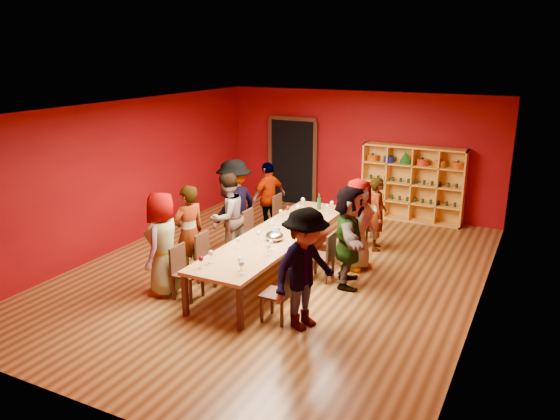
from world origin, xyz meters
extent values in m
cube|color=brown|center=(0.00, 0.00, -0.01)|extent=(7.10, 9.10, 0.02)
cube|color=#6F0509|center=(0.00, 4.51, 1.50)|extent=(7.10, 0.02, 3.00)
cube|color=#6F0509|center=(0.00, -4.51, 1.50)|extent=(7.10, 0.02, 3.00)
cube|color=#6F0509|center=(-3.51, 0.00, 1.50)|extent=(0.02, 9.10, 3.00)
cube|color=#6F0509|center=(3.51, 0.00, 1.50)|extent=(0.02, 9.10, 3.00)
cube|color=silver|center=(0.00, 0.00, 3.01)|extent=(7.10, 9.10, 0.02)
cube|color=#A67B45|center=(0.00, 0.00, 0.72)|extent=(1.10, 4.50, 0.06)
cube|color=#321B10|center=(-0.49, -2.17, 0.34)|extent=(0.08, 0.08, 0.69)
cube|color=#321B10|center=(-0.49, 2.17, 0.34)|extent=(0.08, 0.08, 0.69)
cube|color=#321B10|center=(0.49, -2.17, 0.34)|extent=(0.08, 0.08, 0.69)
cube|color=#321B10|center=(0.49, 2.17, 0.34)|extent=(0.08, 0.08, 0.69)
cube|color=black|center=(-1.80, 4.44, 1.10)|extent=(1.20, 0.14, 2.20)
cube|color=#321B10|center=(-1.80, 4.37, 2.25)|extent=(1.32, 0.06, 0.10)
cube|color=#321B10|center=(-2.45, 4.37, 1.10)|extent=(0.10, 0.06, 2.20)
cube|color=#321B10|center=(-1.15, 4.37, 1.10)|extent=(0.10, 0.06, 2.20)
cube|color=gold|center=(0.22, 4.28, 0.90)|extent=(0.04, 0.40, 1.80)
cube|color=gold|center=(2.58, 4.28, 0.90)|extent=(0.04, 0.40, 1.80)
cube|color=gold|center=(1.40, 4.28, 1.78)|extent=(2.40, 0.40, 0.04)
cube|color=gold|center=(1.40, 4.28, 0.02)|extent=(2.40, 0.40, 0.04)
cube|color=gold|center=(1.40, 4.47, 0.90)|extent=(2.40, 0.02, 1.80)
cube|color=gold|center=(1.40, 4.28, 0.45)|extent=(2.36, 0.38, 0.03)
cube|color=gold|center=(1.40, 4.28, 0.90)|extent=(2.36, 0.38, 0.03)
cube|color=gold|center=(1.40, 4.28, 1.35)|extent=(2.36, 0.38, 0.03)
cube|color=gold|center=(0.80, 4.28, 0.90)|extent=(0.03, 0.38, 1.76)
cube|color=gold|center=(1.40, 4.28, 0.90)|extent=(0.03, 0.38, 1.76)
cube|color=gold|center=(2.00, 4.28, 0.90)|extent=(0.03, 0.38, 1.76)
cylinder|color=#C3490B|center=(0.40, 4.28, 1.44)|extent=(0.26, 0.26, 0.15)
sphere|color=black|center=(0.40, 4.28, 1.53)|extent=(0.05, 0.05, 0.05)
cylinder|color=navy|center=(0.80, 4.28, 1.44)|extent=(0.26, 0.26, 0.15)
sphere|color=black|center=(0.80, 4.28, 1.53)|extent=(0.05, 0.05, 0.05)
cylinder|color=#186120|center=(1.20, 4.28, 1.41)|extent=(0.26, 0.26, 0.08)
cone|color=#186120|center=(1.20, 4.28, 1.56)|extent=(0.24, 0.24, 0.22)
cylinder|color=#BA3015|center=(1.60, 4.28, 1.44)|extent=(0.26, 0.26, 0.15)
sphere|color=black|center=(1.60, 4.28, 1.53)|extent=(0.05, 0.05, 0.05)
cylinder|color=#C07716|center=(2.00, 4.28, 1.44)|extent=(0.26, 0.26, 0.15)
sphere|color=black|center=(2.00, 4.28, 1.53)|extent=(0.05, 0.05, 0.05)
cylinder|color=#C3490B|center=(2.40, 4.28, 1.44)|extent=(0.26, 0.26, 0.15)
sphere|color=black|center=(2.40, 4.28, 1.53)|extent=(0.05, 0.05, 0.05)
cylinder|color=black|center=(0.38, 4.28, 0.52)|extent=(0.07, 0.07, 0.10)
cylinder|color=black|center=(0.56, 4.28, 0.52)|extent=(0.07, 0.07, 0.10)
cylinder|color=black|center=(0.75, 4.28, 0.52)|extent=(0.07, 0.07, 0.10)
cylinder|color=black|center=(0.93, 4.28, 0.52)|extent=(0.07, 0.07, 0.10)
cylinder|color=black|center=(1.12, 4.28, 0.52)|extent=(0.07, 0.07, 0.10)
cylinder|color=black|center=(1.30, 4.28, 0.52)|extent=(0.07, 0.07, 0.10)
cylinder|color=black|center=(1.49, 4.28, 0.52)|extent=(0.07, 0.07, 0.10)
cylinder|color=black|center=(1.67, 4.28, 0.52)|extent=(0.07, 0.07, 0.10)
cylinder|color=black|center=(1.86, 4.28, 0.52)|extent=(0.07, 0.07, 0.10)
cylinder|color=black|center=(2.04, 4.28, 0.52)|extent=(0.07, 0.07, 0.10)
cylinder|color=black|center=(2.23, 4.28, 0.52)|extent=(0.07, 0.07, 0.10)
cylinder|color=black|center=(2.42, 4.28, 0.52)|extent=(0.07, 0.07, 0.10)
cylinder|color=black|center=(0.38, 4.28, 0.97)|extent=(0.07, 0.07, 0.10)
cylinder|color=black|center=(0.56, 4.28, 0.97)|extent=(0.07, 0.07, 0.10)
cylinder|color=black|center=(0.75, 4.28, 0.97)|extent=(0.07, 0.07, 0.10)
cylinder|color=black|center=(0.93, 4.28, 0.97)|extent=(0.07, 0.07, 0.10)
cylinder|color=black|center=(1.12, 4.28, 0.97)|extent=(0.07, 0.07, 0.10)
cylinder|color=black|center=(1.30, 4.28, 0.97)|extent=(0.07, 0.07, 0.10)
cylinder|color=black|center=(1.49, 4.28, 0.97)|extent=(0.07, 0.07, 0.10)
cylinder|color=black|center=(1.67, 4.28, 0.97)|extent=(0.07, 0.07, 0.10)
cylinder|color=black|center=(1.86, 4.28, 0.97)|extent=(0.07, 0.07, 0.10)
cylinder|color=black|center=(2.04, 4.28, 0.97)|extent=(0.07, 0.07, 0.10)
cylinder|color=black|center=(2.23, 4.28, 0.97)|extent=(0.07, 0.07, 0.10)
cylinder|color=black|center=(2.42, 4.28, 0.97)|extent=(0.07, 0.07, 0.10)
cube|color=#321B10|center=(-0.83, -1.63, 0.43)|extent=(0.42, 0.42, 0.04)
cube|color=#321B10|center=(-1.02, -1.63, 0.67)|extent=(0.04, 0.40, 0.44)
cube|color=#321B10|center=(-1.00, -1.80, 0.21)|extent=(0.04, 0.04, 0.41)
cube|color=#321B10|center=(-0.66, -1.80, 0.21)|extent=(0.04, 0.04, 0.41)
cube|color=#321B10|center=(-1.00, -1.46, 0.21)|extent=(0.04, 0.04, 0.41)
cube|color=#321B10|center=(-0.66, -1.46, 0.21)|extent=(0.04, 0.04, 0.41)
imported|color=#47464B|center=(-1.30, -1.63, 0.88)|extent=(0.65, 0.94, 1.75)
cube|color=#321B10|center=(-0.83, -0.93, 0.43)|extent=(0.42, 0.42, 0.04)
cube|color=#321B10|center=(-1.02, -0.93, 0.67)|extent=(0.04, 0.40, 0.44)
cube|color=#321B10|center=(-1.00, -1.10, 0.21)|extent=(0.04, 0.04, 0.41)
cube|color=#321B10|center=(-0.66, -1.10, 0.21)|extent=(0.04, 0.04, 0.41)
cube|color=#321B10|center=(-1.00, -0.76, 0.21)|extent=(0.04, 0.04, 0.41)
cube|color=#321B10|center=(-0.66, -0.76, 0.21)|extent=(0.04, 0.04, 0.41)
imported|color=#BC7E8A|center=(-1.29, -0.93, 0.86)|extent=(0.65, 0.75, 1.72)
cube|color=#321B10|center=(-0.83, 0.15, 0.43)|extent=(0.42, 0.42, 0.04)
cube|color=#321B10|center=(-1.02, 0.15, 0.67)|extent=(0.04, 0.40, 0.44)
cube|color=#321B10|center=(-1.00, -0.02, 0.21)|extent=(0.04, 0.04, 0.41)
cube|color=#321B10|center=(-0.66, -0.02, 0.21)|extent=(0.04, 0.04, 0.41)
cube|color=#321B10|center=(-1.00, 0.32, 0.21)|extent=(0.04, 0.04, 0.41)
cube|color=#321B10|center=(-0.66, 0.32, 0.21)|extent=(0.04, 0.04, 0.41)
imported|color=#141A37|center=(-1.17, 0.15, 0.86)|extent=(0.62, 0.91, 1.72)
cube|color=#321B10|center=(-0.83, 0.68, 0.43)|extent=(0.42, 0.42, 0.04)
cube|color=#321B10|center=(-1.02, 0.68, 0.67)|extent=(0.04, 0.40, 0.44)
cube|color=#321B10|center=(-1.00, 0.51, 0.21)|extent=(0.04, 0.04, 0.41)
cube|color=#321B10|center=(-0.66, 0.51, 0.21)|extent=(0.04, 0.04, 0.41)
cube|color=#321B10|center=(-1.00, 0.85, 0.21)|extent=(0.04, 0.04, 0.41)
cube|color=#321B10|center=(-0.66, 0.85, 0.21)|extent=(0.04, 0.04, 0.41)
imported|color=pink|center=(-1.32, 0.68, 0.94)|extent=(0.66, 1.27, 1.88)
cube|color=#321B10|center=(-0.83, 1.98, 0.43)|extent=(0.42, 0.42, 0.04)
cube|color=#321B10|center=(-1.02, 1.98, 0.67)|extent=(0.04, 0.40, 0.44)
cube|color=#321B10|center=(-1.00, 1.81, 0.21)|extent=(0.04, 0.04, 0.41)
cube|color=#321B10|center=(-0.66, 1.81, 0.21)|extent=(0.04, 0.04, 0.41)
cube|color=#321B10|center=(-1.00, 2.15, 0.21)|extent=(0.04, 0.04, 0.41)
cube|color=#321B10|center=(-0.66, 2.15, 0.21)|extent=(0.04, 0.04, 0.41)
imported|color=#131735|center=(-1.23, 1.98, 0.80)|extent=(0.72, 1.03, 1.60)
cube|color=#321B10|center=(0.83, -1.66, 0.43)|extent=(0.42, 0.42, 0.04)
cube|color=#321B10|center=(1.02, -1.66, 0.67)|extent=(0.04, 0.40, 0.44)
cube|color=#321B10|center=(0.66, -1.83, 0.21)|extent=(0.04, 0.04, 0.41)
cube|color=#321B10|center=(1.00, -1.83, 0.21)|extent=(0.04, 0.04, 0.41)
cube|color=#321B10|center=(0.66, -1.49, 0.21)|extent=(0.04, 0.04, 0.41)
cube|color=#321B10|center=(1.00, -1.49, 0.21)|extent=(0.04, 0.04, 0.41)
imported|color=#131935|center=(1.29, -1.66, 0.92)|extent=(0.85, 1.28, 1.84)
cube|color=#321B10|center=(0.83, 0.06, 0.43)|extent=(0.42, 0.42, 0.04)
cube|color=#321B10|center=(1.02, 0.06, 0.67)|extent=(0.04, 0.40, 0.44)
cube|color=#321B10|center=(0.66, -0.11, 0.21)|extent=(0.04, 0.04, 0.41)
cube|color=#321B10|center=(1.00, -0.11, 0.21)|extent=(0.04, 0.04, 0.41)
cube|color=#321B10|center=(0.66, 0.23, 0.21)|extent=(0.04, 0.04, 0.41)
cube|color=#321B10|center=(1.00, 0.23, 0.21)|extent=(0.04, 0.04, 0.41)
imported|color=#5B78BC|center=(1.34, 0.06, 0.89)|extent=(0.98, 1.72, 1.79)
cube|color=#321B10|center=(0.83, 0.85, 0.43)|extent=(0.42, 0.42, 0.04)
cube|color=#321B10|center=(1.02, 0.85, 0.67)|extent=(0.04, 0.40, 0.44)
cube|color=#321B10|center=(0.66, 0.68, 0.21)|extent=(0.04, 0.04, 0.41)
cube|color=#321B10|center=(1.00, 0.68, 0.21)|extent=(0.04, 0.04, 0.41)
cube|color=#321B10|center=(0.66, 1.02, 0.21)|extent=(0.04, 0.04, 0.41)
cube|color=#321B10|center=(1.00, 1.02, 0.21)|extent=(0.04, 0.04, 0.41)
imported|color=#141D37|center=(1.22, 0.85, 0.86)|extent=(0.71, 0.95, 1.73)
cube|color=#321B10|center=(0.83, 2.00, 0.43)|extent=(0.42, 0.42, 0.04)
cube|color=#321B10|center=(1.02, 2.00, 0.67)|extent=(0.04, 0.40, 0.44)
cube|color=#321B10|center=(0.66, 1.83, 0.21)|extent=(0.04, 0.04, 0.41)
cube|color=#321B10|center=(1.00, 1.83, 0.21)|extent=(0.04, 0.04, 0.41)
cube|color=#321B10|center=(0.66, 2.17, 0.21)|extent=(0.04, 0.04, 0.41)
cube|color=#321B10|center=(1.00, 2.17, 0.21)|extent=(0.04, 0.04, 0.41)
imported|color=#141737|center=(1.26, 2.00, 0.75)|extent=(0.56, 0.65, 1.51)
cylinder|color=white|center=(-0.29, -1.72, 0.75)|extent=(0.07, 0.07, 0.01)
cylinder|color=white|center=(-0.29, -1.72, 0.82)|extent=(0.01, 0.01, 0.12)
ellipsoid|color=#CCBF80|center=(-0.29, -1.72, 0.92)|extent=(0.09, 0.09, 0.10)
cylinder|color=white|center=(-0.31, 1.05, 0.75)|extent=(0.07, 0.07, 0.01)
cylinder|color=white|center=(-0.31, 1.05, 0.82)|extent=(0.01, 0.01, 0.12)
ellipsoid|color=#4C080F|center=(-0.31, 1.05, 0.92)|extent=(0.09, 0.09, 0.10)
cylinder|color=white|center=(0.31, 1.87, 0.75)|extent=(0.06, 0.06, 0.01)
cylinder|color=white|center=(0.31, 1.87, 0.81)|extent=(0.01, 0.01, 0.11)
ellipsoid|color=white|center=(0.31, 1.87, 0.90)|extent=(0.08, 0.08, 0.09)
cylinder|color=white|center=(0.34, -1.02, 0.75)|extent=(0.06, 0.06, 0.01)
cylinder|color=white|center=(0.34, -1.02, 0.81)|extent=(0.01, 0.01, 0.11)
ellipsoid|color=white|center=(0.34, -1.02, 0.90)|extent=(0.08, 0.08, 0.09)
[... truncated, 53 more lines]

